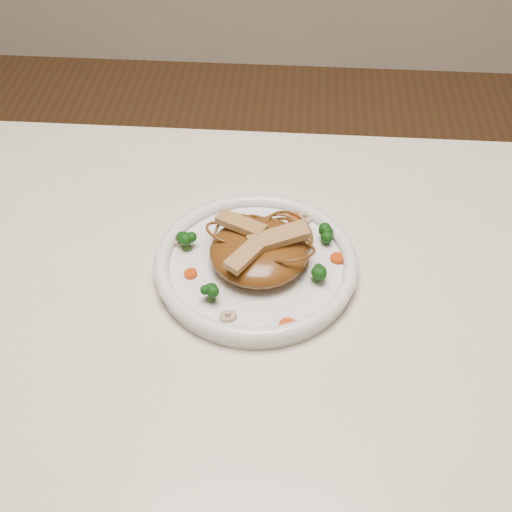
{
  "coord_description": "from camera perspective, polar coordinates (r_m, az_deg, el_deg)",
  "views": [
    {
      "loc": [
        0.06,
        -0.55,
        1.39
      ],
      "look_at": [
        0.02,
        0.07,
        0.78
      ],
      "focal_mm": 47.05,
      "sensor_mm": 36.0,
      "label": 1
    }
  ],
  "objects": [
    {
      "name": "chicken_b",
      "position": [
        0.87,
        -1.28,
        2.71
      ],
      "size": [
        0.07,
        0.05,
        0.01
      ],
      "primitive_type": "cube",
      "rotation": [
        0.0,
        0.0,
        2.61
      ],
      "color": "tan",
      "rests_on": "noodle_mound"
    },
    {
      "name": "table",
      "position": [
        0.92,
        -1.4,
        -8.8
      ],
      "size": [
        1.2,
        0.8,
        0.75
      ],
      "color": "silver",
      "rests_on": "ground"
    },
    {
      "name": "mushroom_2",
      "position": [
        0.92,
        -6.68,
        1.38
      ],
      "size": [
        0.04,
        0.04,
        0.01
      ],
      "primitive_type": "cylinder",
      "rotation": [
        0.0,
        0.0,
        -0.93
      ],
      "color": "beige",
      "rests_on": "plate"
    },
    {
      "name": "broccoli_3",
      "position": [
        0.86,
        5.17,
        -1.35
      ],
      "size": [
        0.03,
        0.03,
        0.03
      ],
      "primitive_type": null,
      "rotation": [
        0.0,
        0.0,
        0.18
      ],
      "color": "#0F450E",
      "rests_on": "plate"
    },
    {
      "name": "chicken_a",
      "position": [
        0.85,
        1.93,
        1.62
      ],
      "size": [
        0.08,
        0.05,
        0.01
      ],
      "primitive_type": "cube",
      "rotation": [
        0.0,
        0.0,
        0.42
      ],
      "color": "tan",
      "rests_on": "noodle_mound"
    },
    {
      "name": "broccoli_1",
      "position": [
        0.9,
        -5.91,
        1.28
      ],
      "size": [
        0.03,
        0.03,
        0.03
      ],
      "primitive_type": null,
      "rotation": [
        0.0,
        0.0,
        -0.15
      ],
      "color": "#0F450E",
      "rests_on": "plate"
    },
    {
      "name": "broccoli_0",
      "position": [
        0.91,
        6.01,
        1.89
      ],
      "size": [
        0.03,
        0.03,
        0.03
      ],
      "primitive_type": null,
      "rotation": [
        0.0,
        0.0,
        -0.14
      ],
      "color": "#0F450E",
      "rests_on": "plate"
    },
    {
      "name": "mushroom_0",
      "position": [
        0.82,
        -2.39,
        -5.15
      ],
      "size": [
        0.03,
        0.03,
        0.01
      ],
      "primitive_type": "cylinder",
      "rotation": [
        0.0,
        0.0,
        0.21
      ],
      "color": "beige",
      "rests_on": "plate"
    },
    {
      "name": "carrot_0",
      "position": [
        0.94,
        3.32,
        3.14
      ],
      "size": [
        0.03,
        0.03,
        0.0
      ],
      "primitive_type": "cylinder",
      "rotation": [
        0.0,
        0.0,
        0.25
      ],
      "color": "#C73F07",
      "rests_on": "plate"
    },
    {
      "name": "plate",
      "position": [
        0.89,
        0.0,
        -1.01
      ],
      "size": [
        0.28,
        0.28,
        0.02
      ],
      "primitive_type": "cylinder",
      "rotation": [
        0.0,
        0.0,
        -0.07
      ],
      "color": "white",
      "rests_on": "table"
    },
    {
      "name": "chicken_c",
      "position": [
        0.83,
        -0.67,
        0.28
      ],
      "size": [
        0.06,
        0.07,
        0.01
      ],
      "primitive_type": "cube",
      "rotation": [
        0.0,
        0.0,
        4.11
      ],
      "color": "tan",
      "rests_on": "noodle_mound"
    },
    {
      "name": "carrot_1",
      "position": [
        0.87,
        -5.58,
        -1.51
      ],
      "size": [
        0.02,
        0.02,
        0.0
      ],
      "primitive_type": "cylinder",
      "rotation": [
        0.0,
        0.0,
        -0.16
      ],
      "color": "#C73F07",
      "rests_on": "plate"
    },
    {
      "name": "carrot_3",
      "position": [
        0.94,
        -2.23,
        3.03
      ],
      "size": [
        0.03,
        0.03,
        0.0
      ],
      "primitive_type": "cylinder",
      "rotation": [
        0.0,
        0.0,
        -0.27
      ],
      "color": "#C73F07",
      "rests_on": "plate"
    },
    {
      "name": "broccoli_2",
      "position": [
        0.83,
        -3.93,
        -2.87
      ],
      "size": [
        0.04,
        0.04,
        0.03
      ],
      "primitive_type": null,
      "rotation": [
        0.0,
        0.0,
        0.25
      ],
      "color": "#0F450E",
      "rests_on": "plate"
    },
    {
      "name": "carrot_4",
      "position": [
        0.81,
        2.73,
        -5.98
      ],
      "size": [
        0.03,
        0.03,
        0.0
      ],
      "primitive_type": "cylinder",
      "rotation": [
        0.0,
        0.0,
        0.33
      ],
      "color": "#C73F07",
      "rests_on": "plate"
    },
    {
      "name": "carrot_2",
      "position": [
        0.89,
        6.96,
        -0.18
      ],
      "size": [
        0.03,
        0.03,
        0.0
      ],
      "primitive_type": "cylinder",
      "rotation": [
        0.0,
        0.0,
        -0.33
      ],
      "color": "#C73F07",
      "rests_on": "plate"
    },
    {
      "name": "mushroom_3",
      "position": [
        0.95,
        4.17,
        3.26
      ],
      "size": [
        0.03,
        0.03,
        0.01
      ],
      "primitive_type": "cylinder",
      "rotation": [
        0.0,
        0.0,
        1.92
      ],
      "color": "beige",
      "rests_on": "plate"
    },
    {
      "name": "mushroom_1",
      "position": [
        0.93,
        6.1,
        2.07
      ],
      "size": [
        0.03,
        0.03,
        0.01
      ],
      "primitive_type": "cylinder",
      "rotation": [
        0.0,
        0.0,
        1.36
      ],
      "color": "beige",
      "rests_on": "plate"
    },
    {
      "name": "noodle_mound",
      "position": [
        0.87,
        0.25,
        0.4
      ],
      "size": [
        0.16,
        0.16,
        0.04
      ],
      "primitive_type": "ellipsoid",
      "rotation": [
        0.0,
        0.0,
        0.26
      ],
      "color": "#5B3211",
      "rests_on": "plate"
    }
  ]
}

